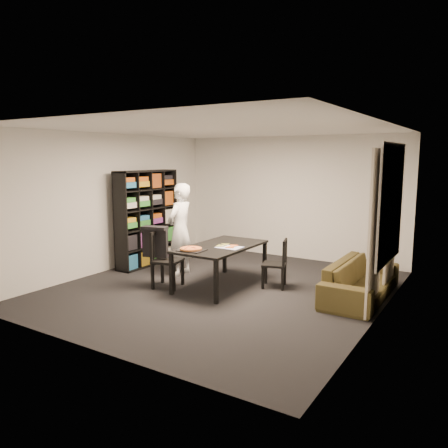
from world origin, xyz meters
The scene contains 16 objects.
room centered at (0.00, 0.00, 1.30)m, with size 5.01×5.51×2.61m.
window_pane centered at (2.48, 0.60, 1.50)m, with size 0.02×1.40×1.60m, color black.
window_frame centered at (2.48, 0.60, 1.50)m, with size 0.03×1.52×1.72m, color white.
curtain_left centered at (2.40, 0.08, 1.15)m, with size 0.03×0.70×2.25m, color beige.
curtain_right centered at (2.40, 1.12, 1.15)m, with size 0.03×0.70×2.25m, color beige.
bookshelf centered at (-2.16, 0.60, 0.95)m, with size 0.35×1.50×1.90m, color black.
dining_table centered at (-0.08, 0.10, 0.64)m, with size 0.93×1.68×0.70m.
chair_left centered at (-0.90, -0.44, 0.54)m, with size 0.54×0.54×0.95m.
chair_right centered at (0.77, 0.55, 0.47)m, with size 0.48×0.48×0.82m.
draped_jacket centered at (-1.02, -0.47, 0.78)m, with size 0.45×0.29×0.52m.
person centered at (-1.13, 0.35, 0.85)m, with size 0.62×0.40×1.69m, color white.
baking_tray centered at (-0.26, -0.49, 0.71)m, with size 0.40×0.32×0.01m, color black.
pepperoni_pizza centered at (-0.28, -0.48, 0.73)m, with size 0.35×0.35×0.03m.
kitchen_towel centered at (0.13, 0.03, 0.70)m, with size 0.40×0.30×0.01m, color white.
pizza_slices centered at (0.06, 0.07, 0.72)m, with size 0.37×0.31×0.01m, color gold, non-canonical shape.
sofa centered at (2.08, 0.73, 0.28)m, with size 1.95×0.76×0.57m, color #403919.
Camera 1 is at (3.74, -5.92, 2.16)m, focal length 35.00 mm.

